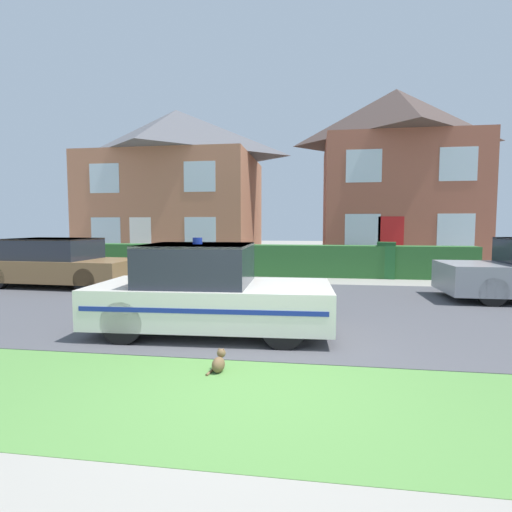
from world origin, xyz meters
TOP-DOWN VIEW (x-y plane):
  - ground_plane at (0.00, 0.00)m, footprint 80.00×80.00m
  - road_strip at (0.00, 4.30)m, footprint 28.00×6.90m
  - lawn_verge at (0.00, -0.32)m, footprint 28.00×2.33m
  - garden_hedge at (-1.01, 9.61)m, footprint 13.70×0.75m
  - police_car at (-1.08, 2.16)m, footprint 3.90×1.94m
  - cat at (-0.49, 0.44)m, footprint 0.21×0.30m
  - neighbour_car_near at (-6.67, 6.33)m, footprint 4.42×1.99m
  - house_left at (-6.48, 15.98)m, footprint 8.36×7.00m
  - house_right at (4.32, 15.67)m, footprint 6.79×6.70m
  - wheelie_bin at (2.99, 9.52)m, footprint 0.69×0.72m

SIDE VIEW (x-z plane):
  - ground_plane at x=0.00m, z-range 0.00..0.00m
  - lawn_verge at x=0.00m, z-range 0.00..0.01m
  - road_strip at x=0.00m, z-range 0.00..0.01m
  - cat at x=-0.49m, z-range -0.03..0.25m
  - garden_hedge at x=-1.01m, z-range 0.00..1.07m
  - wheelie_bin at x=2.99m, z-range 0.00..1.20m
  - neighbour_car_near at x=-6.67m, z-range -0.01..1.36m
  - police_car at x=-1.08m, z-range -0.10..1.45m
  - house_left at x=-6.48m, z-range 0.08..7.72m
  - house_right at x=4.32m, z-range 0.08..8.15m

